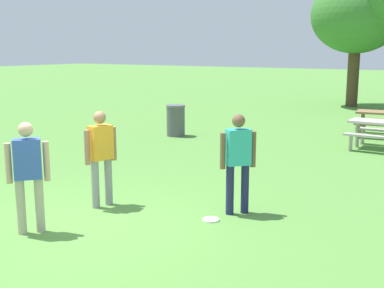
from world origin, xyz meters
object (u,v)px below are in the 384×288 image
person_thrower (238,157)px  frisbee (211,220)px  person_bystander (101,152)px  picnic_table_near (383,129)px  person_catcher (28,170)px  trash_can_beside_table (176,120)px  tree_tall_left (357,16)px

person_thrower → frisbee: size_ratio=6.11×
person_thrower → person_bystander: size_ratio=1.00×
person_thrower → person_bystander: 2.31m
person_thrower → picnic_table_near: bearing=82.9°
picnic_table_near → frisbee: bearing=-98.1°
person_catcher → person_bystander: size_ratio=1.00×
person_thrower → trash_can_beside_table: (-5.02, 5.55, -0.46)m
person_catcher → person_bystander: (0.01, 1.50, 0.00)m
tree_tall_left → person_catcher: bearing=-88.6°
frisbee → picnic_table_near: 7.33m
person_bystander → picnic_table_near: 8.18m
person_catcher → trash_can_beside_table: size_ratio=1.71×
frisbee → trash_can_beside_table: size_ratio=0.28×
frisbee → tree_tall_left: bearing=98.1°
person_thrower → frisbee: bearing=-109.8°
frisbee → tree_tall_left: size_ratio=0.05×
person_thrower → person_catcher: (-2.14, -2.40, 0.00)m
person_bystander → picnic_table_near: size_ratio=0.95×
person_bystander → tree_tall_left: size_ratio=0.28×
person_catcher → tree_tall_left: 19.12m
frisbee → trash_can_beside_table: 7.78m
person_bystander → trash_can_beside_table: bearing=114.2°
person_catcher → tree_tall_left: tree_tall_left is taller
trash_can_beside_table → tree_tall_left: (2.42, 10.91, 3.63)m
person_catcher → frisbee: bearing=43.8°
person_thrower → trash_can_beside_table: 7.50m
person_catcher → frisbee: person_catcher is taller
picnic_table_near → person_bystander: bearing=-111.3°
picnic_table_near → trash_can_beside_table: 5.98m
person_catcher → person_bystander: same height
person_catcher → trash_can_beside_table: person_catcher is taller
frisbee → person_catcher: bearing=-136.2°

